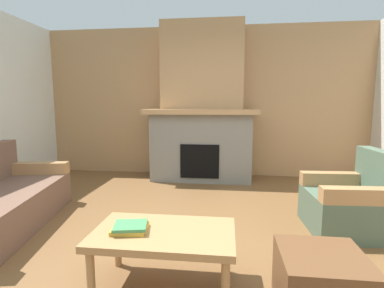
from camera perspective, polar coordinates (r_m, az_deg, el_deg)
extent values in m
plane|color=brown|center=(2.86, -3.03, -19.69)|extent=(9.00, 9.00, 0.00)
cube|color=tan|center=(5.52, 2.29, 8.10)|extent=(6.00, 0.12, 2.70)
cube|color=gray|center=(5.16, 1.87, -0.51)|extent=(1.70, 0.70, 1.15)
cube|color=black|center=(4.87, 1.52, -3.33)|extent=(0.64, 0.08, 0.56)
cube|color=tan|center=(5.06, 1.85, 6.32)|extent=(1.90, 0.82, 0.08)
cube|color=tan|center=(5.25, 2.04, 14.85)|extent=(1.40, 0.50, 1.47)
cube|color=brown|center=(3.79, -33.09, -10.72)|extent=(1.15, 1.92, 0.40)
cube|color=#A87A4C|center=(4.42, -28.14, -4.16)|extent=(0.86, 0.31, 0.15)
cube|color=#4C604C|center=(3.53, 27.66, -11.62)|extent=(0.80, 0.80, 0.40)
cube|color=#4C604C|center=(3.56, 32.69, -4.73)|extent=(0.18, 0.77, 0.45)
cube|color=#A87A4C|center=(3.73, 26.03, -6.11)|extent=(0.77, 0.18, 0.15)
cube|color=#A87A4C|center=(3.19, 30.22, -8.69)|extent=(0.77, 0.18, 0.15)
cube|color=#A87A4C|center=(2.19, -5.49, -16.99)|extent=(1.00, 0.60, 0.05)
cylinder|color=#A87A4C|center=(2.22, -19.05, -23.27)|extent=(0.06, 0.06, 0.38)
cylinder|color=#A87A4C|center=(2.04, 6.50, -25.92)|extent=(0.06, 0.06, 0.38)
cylinder|color=#A87A4C|center=(2.61, -14.21, -18.17)|extent=(0.06, 0.06, 0.38)
cylinder|color=#A87A4C|center=(2.45, 6.60, -19.69)|extent=(0.06, 0.06, 0.38)
cube|color=brown|center=(2.19, 23.78, -23.64)|extent=(0.52, 0.52, 0.40)
cube|color=gold|center=(2.21, -11.95, -15.77)|extent=(0.25, 0.22, 0.03)
cube|color=#3D7F4C|center=(2.19, -11.87, -15.24)|extent=(0.26, 0.24, 0.02)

